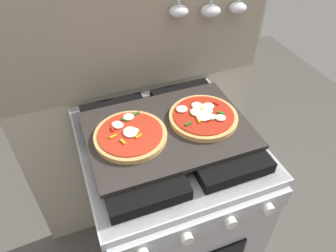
{
  "coord_description": "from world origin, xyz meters",
  "views": [
    {
      "loc": [
        -0.28,
        -0.74,
        1.63
      ],
      "look_at": [
        0.0,
        0.0,
        0.93
      ],
      "focal_mm": 34.04,
      "sensor_mm": 36.0,
      "label": 1
    }
  ],
  "objects_px": {
    "pizza_left": "(130,135)",
    "stove": "(168,208)",
    "pizza_right": "(203,116)",
    "baking_tray": "(168,130)"
  },
  "relations": [
    {
      "from": "pizza_left",
      "to": "stove",
      "type": "bearing_deg",
      "value": -2.1
    },
    {
      "from": "stove",
      "to": "pizza_right",
      "type": "height_order",
      "value": "pizza_right"
    },
    {
      "from": "baking_tray",
      "to": "stove",
      "type": "bearing_deg",
      "value": -90.0
    },
    {
      "from": "stove",
      "to": "baking_tray",
      "type": "distance_m",
      "value": 0.46
    },
    {
      "from": "stove",
      "to": "pizza_right",
      "type": "distance_m",
      "value": 0.5
    },
    {
      "from": "baking_tray",
      "to": "pizza_left",
      "type": "height_order",
      "value": "pizza_left"
    },
    {
      "from": "baking_tray",
      "to": "pizza_right",
      "type": "bearing_deg",
      "value": 1.84
    },
    {
      "from": "stove",
      "to": "pizza_left",
      "type": "xyz_separation_m",
      "value": [
        -0.13,
        0.0,
        0.48
      ]
    },
    {
      "from": "pizza_left",
      "to": "pizza_right",
      "type": "height_order",
      "value": "same"
    },
    {
      "from": "pizza_left",
      "to": "pizza_right",
      "type": "bearing_deg",
      "value": 0.24
    }
  ]
}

